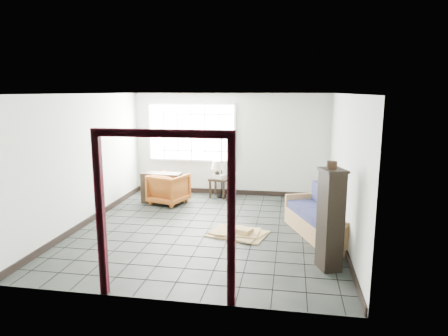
% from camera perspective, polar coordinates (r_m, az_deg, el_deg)
% --- Properties ---
extents(ground, '(5.50, 5.50, 0.00)m').
position_cam_1_polar(ground, '(7.89, -2.20, -8.68)').
color(ground, black).
rests_on(ground, ground).
extents(room_shell, '(5.02, 5.52, 2.61)m').
position_cam_1_polar(room_shell, '(7.53, -2.25, 3.53)').
color(room_shell, silver).
rests_on(room_shell, ground).
extents(window_panel, '(2.32, 0.08, 1.52)m').
position_cam_1_polar(window_panel, '(10.35, -4.66, 5.08)').
color(window_panel, silver).
rests_on(window_panel, ground).
extents(doorway_trim, '(1.80, 0.08, 2.20)m').
position_cam_1_polar(doorway_trim, '(4.99, -8.65, -3.91)').
color(doorway_trim, '#3E0E16').
rests_on(doorway_trim, ground).
extents(futon_sofa, '(1.39, 2.06, 0.85)m').
position_cam_1_polar(futon_sofa, '(7.65, 14.28, -7.23)').
color(futon_sofa, olive).
rests_on(futon_sofa, ground).
extents(armchair, '(0.97, 0.94, 0.80)m').
position_cam_1_polar(armchair, '(9.62, -7.90, -2.70)').
color(armchair, '#944515').
rests_on(armchair, ground).
extents(side_table, '(0.53, 0.53, 0.49)m').
position_cam_1_polar(side_table, '(10.09, -0.66, -1.92)').
color(side_table, black).
rests_on(side_table, ground).
extents(table_lamp, '(0.38, 0.38, 0.45)m').
position_cam_1_polar(table_lamp, '(9.99, -1.00, 0.29)').
color(table_lamp, black).
rests_on(table_lamp, side_table).
extents(projector, '(0.32, 0.29, 0.10)m').
position_cam_1_polar(projector, '(10.02, -0.82, -1.21)').
color(projector, silver).
rests_on(projector, side_table).
extents(floor_lamp, '(0.42, 0.32, 1.60)m').
position_cam_1_polar(floor_lamp, '(9.91, 0.21, 0.51)').
color(floor_lamp, black).
rests_on(floor_lamp, ground).
extents(console_shelf, '(0.95, 0.40, 0.73)m').
position_cam_1_polar(console_shelf, '(9.72, -8.89, -2.80)').
color(console_shelf, black).
rests_on(console_shelf, ground).
extents(tall_shelf, '(0.44, 0.50, 1.54)m').
position_cam_1_polar(tall_shelf, '(6.18, 14.97, -7.03)').
color(tall_shelf, black).
rests_on(tall_shelf, ground).
extents(pot, '(0.15, 0.15, 0.11)m').
position_cam_1_polar(pot, '(5.99, 15.16, 0.41)').
color(pot, black).
rests_on(pot, tall_shelf).
extents(open_box, '(0.81, 0.47, 0.44)m').
position_cam_1_polar(open_box, '(8.17, 13.55, -7.14)').
color(open_box, olive).
rests_on(open_box, ground).
extents(cardboard_pile, '(1.20, 1.01, 0.15)m').
position_cam_1_polar(cardboard_pile, '(7.58, 2.09, -9.21)').
color(cardboard_pile, olive).
rests_on(cardboard_pile, ground).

